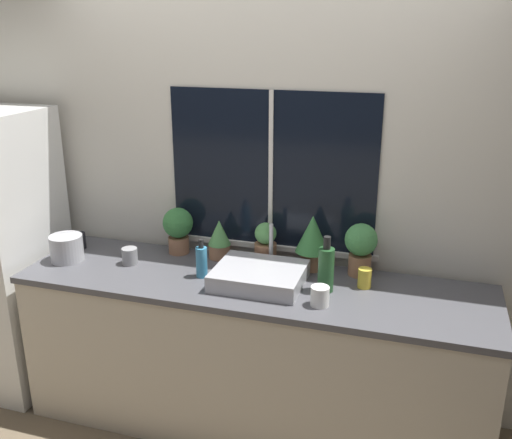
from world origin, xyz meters
TOP-DOWN VIEW (x-y plane):
  - wall_back at (0.00, 0.72)m, footprint 8.00×0.09m
  - wall_left at (-2.35, 1.50)m, footprint 0.06×7.00m
  - counter at (0.00, 0.33)m, footprint 2.53×0.68m
  - sink at (0.05, 0.31)m, footprint 0.46×0.44m
  - potted_plant_far_left at (-0.54, 0.58)m, footprint 0.18×0.18m
  - potted_plant_left at (-0.28, 0.58)m, footprint 0.13×0.13m
  - potted_plant_center at (-0.00, 0.58)m, footprint 0.13×0.13m
  - potted_plant_right at (0.27, 0.58)m, footprint 0.19×0.19m
  - potted_plant_far_right at (0.53, 0.58)m, footprint 0.18×0.18m
  - soap_bottle at (-0.28, 0.31)m, footprint 0.06×0.06m
  - bottle_tall at (0.39, 0.33)m, footprint 0.08×0.08m
  - mug_grey at (-0.73, 0.35)m, footprint 0.09×0.09m
  - mug_black at (-1.15, 0.47)m, footprint 0.08×0.08m
  - mug_white at (0.40, 0.16)m, footprint 0.09×0.09m
  - mug_yellow at (0.58, 0.43)m, footprint 0.07×0.07m
  - kettle at (-1.10, 0.28)m, footprint 0.19×0.19m

SIDE VIEW (x-z plane):
  - counter at x=0.00m, z-range 0.00..0.89m
  - sink at x=0.05m, z-range 0.81..1.07m
  - mug_grey at x=-0.73m, z-range 0.89..0.99m
  - mug_black at x=-1.15m, z-range 0.89..0.99m
  - mug_white at x=0.40m, z-range 0.89..0.99m
  - mug_yellow at x=0.58m, z-range 0.89..1.00m
  - kettle at x=-1.10m, z-range 0.89..1.06m
  - soap_bottle at x=-0.28m, z-range 0.88..1.09m
  - potted_plant_left at x=-0.28m, z-range 0.90..1.12m
  - potted_plant_center at x=0.00m, z-range 0.89..1.13m
  - bottle_tall at x=0.39m, z-range 0.87..1.16m
  - potted_plant_far_left at x=-0.54m, z-range 0.91..1.19m
  - potted_plant_far_right at x=0.53m, z-range 0.92..1.21m
  - potted_plant_right at x=0.27m, z-range 0.92..1.23m
  - wall_left at x=-2.35m, z-range 0.00..2.70m
  - wall_back at x=0.00m, z-range 0.00..2.70m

